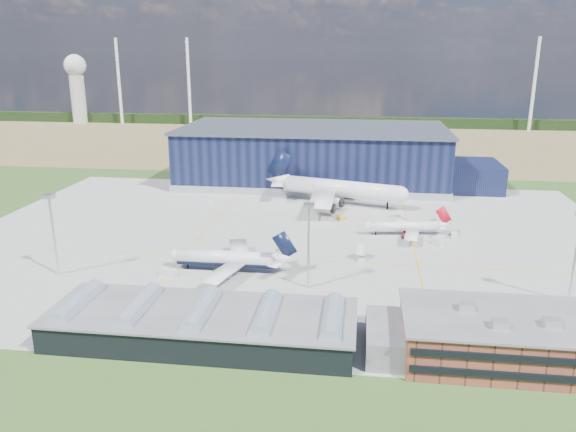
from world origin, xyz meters
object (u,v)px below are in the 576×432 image
object	(u,v)px
gse_tug_b	(427,309)
car_a	(279,315)
light_mast_center	(309,232)
gse_cart_a	(454,234)
gse_tug_a	(335,312)
ops_building	(518,338)
light_mast_west	(52,221)
airliner_navy	(227,251)
gse_tug_c	(341,217)
airstair	(362,254)
gse_van_b	(438,242)
car_b	(257,314)
airliner_red	(404,221)
gse_cart_b	(211,203)
airliner_widebody	(341,180)
hangar	(319,158)
gse_van_a	(168,272)

from	to	relation	value
gse_tug_b	car_a	xyz separation A→B (m)	(-34.44, -7.56, -0.10)
light_mast_center	gse_cart_a	world-z (taller)	light_mast_center
gse_tug_a	gse_cart_a	distance (m)	73.83
ops_building	light_mast_west	bearing A→B (deg)	165.38
airliner_navy	light_mast_center	bearing A→B (deg)	159.78
gse_tug_c	airstair	xyz separation A→B (m)	(7.90, -40.42, 0.84)
gse_van_b	car_b	xyz separation A→B (m)	(-48.27, -57.29, -0.46)
airliner_red	gse_cart_b	size ratio (longest dim) A/B	9.60
light_mast_west	airstair	distance (m)	88.12
airliner_widebody	gse_tug_b	world-z (taller)	airliner_widebody
airliner_widebody	gse_van_b	world-z (taller)	airliner_widebody
car_a	hangar	bearing A→B (deg)	15.09
airliner_widebody	light_mast_center	bearing A→B (deg)	-76.51
car_a	gse_tug_b	bearing A→B (deg)	-63.41
gse_van_b	car_a	world-z (taller)	gse_van_b
gse_cart_b	airstair	xyz separation A→B (m)	(60.99, -54.39, 0.88)
gse_tug_b	gse_tug_c	distance (m)	77.86
gse_cart_b	gse_van_b	bearing A→B (deg)	-91.37
airliner_navy	airstair	bearing A→B (deg)	-158.67
airliner_widebody	gse_van_b	distance (m)	57.11
gse_tug_b	gse_van_b	distance (m)	50.44
gse_van_b	car_b	size ratio (longest dim) A/B	1.24
gse_cart_b	airliner_red	bearing A→B (deg)	-88.64
light_mast_west	gse_tug_a	bearing A→B (deg)	-10.51
airliner_widebody	gse_cart_b	bearing A→B (deg)	-155.31
airliner_widebody	gse_tug_a	xyz separation A→B (m)	(3.03, -99.45, -9.41)
car_a	ops_building	bearing A→B (deg)	-89.30
airliner_navy	airliner_red	bearing A→B (deg)	-142.41
light_mast_center	airliner_widebody	xyz separation A→B (m)	(4.85, 85.00, -5.36)
hangar	gse_cart_a	bearing A→B (deg)	-55.44
gse_tug_b	car_a	world-z (taller)	gse_tug_b
gse_van_b	gse_tug_c	world-z (taller)	gse_van_b
airliner_red	gse_cart_b	bearing A→B (deg)	-29.92
gse_tug_b	gse_cart_b	distance (m)	116.83
gse_cart_a	airstair	bearing A→B (deg)	-127.60
gse_van_a	gse_tug_b	bearing A→B (deg)	-81.24
gse_tug_a	airstair	distance (m)	38.29
airliner_widebody	car_a	distance (m)	103.90
ops_building	gse_cart_b	size ratio (longest dim) A/B	14.72
gse_cart_a	airstair	distance (m)	40.47
gse_van_a	car_b	world-z (taller)	gse_van_a
gse_tug_c	airstair	distance (m)	41.19
airliner_navy	gse_tug_b	distance (m)	56.89
gse_tug_b	airstair	size ratio (longest dim) A/B	0.65
gse_cart_a	ops_building	bearing A→B (deg)	-77.72
ops_building	gse_cart_a	world-z (taller)	ops_building
gse_van_a	gse_van_b	distance (m)	85.20
gse_cart_a	gse_tug_c	size ratio (longest dim) A/B	0.87
gse_tug_b	gse_van_b	world-z (taller)	gse_van_b
airliner_red	gse_tug_b	size ratio (longest dim) A/B	9.51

